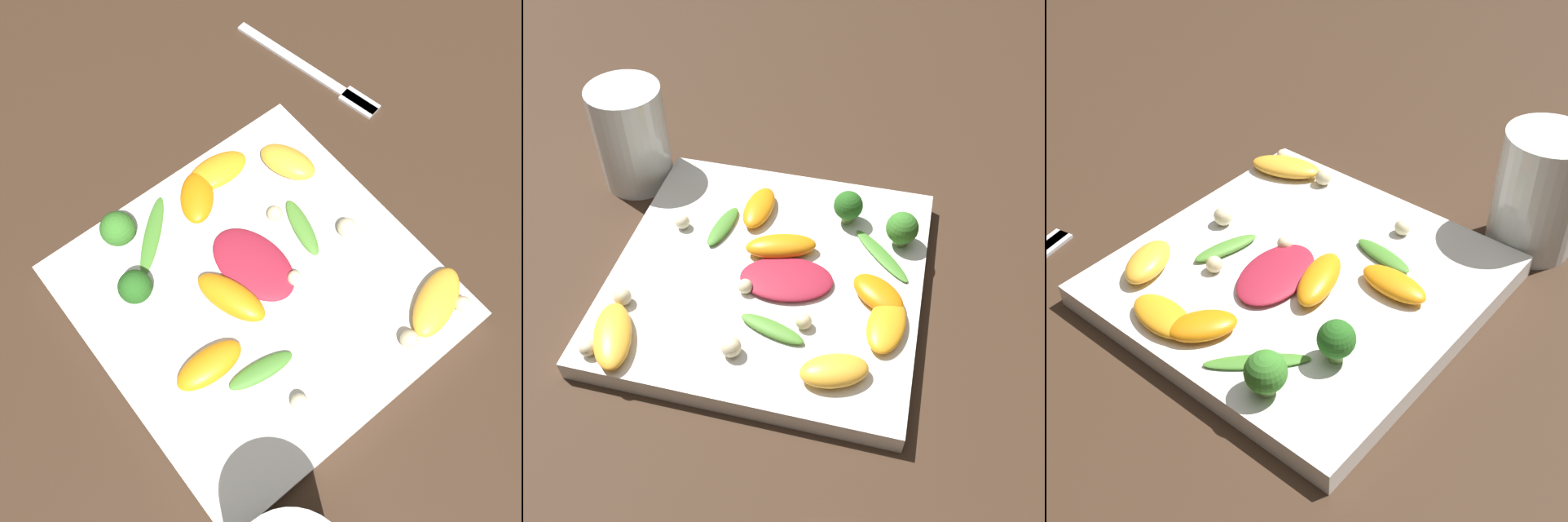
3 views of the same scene
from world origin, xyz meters
The scene contains 21 objects.
ground_plane centered at (0.00, 0.00, 0.00)m, with size 2.40×2.40×0.00m, color #382619.
plate centered at (0.00, 0.00, 0.01)m, with size 0.30×0.30×0.02m.
drinking_glass centered at (0.19, -0.13, 0.06)m, with size 0.08×0.08×0.12m.
radicchio_leaf_0 centered at (-0.02, 0.01, 0.03)m, with size 0.10×0.07×0.01m.
orange_segment_0 centered at (0.03, -0.08, 0.03)m, with size 0.03×0.06×0.02m.
orange_segment_1 centered at (0.11, 0.11, 0.03)m, with size 0.06×0.08×0.02m.
orange_segment_2 centered at (-0.08, 0.10, 0.03)m, with size 0.07×0.05×0.02m.
orange_segment_3 centered at (-0.12, 0.05, 0.03)m, with size 0.04×0.07×0.01m.
orange_segment_4 centered at (-0.11, 0.01, 0.03)m, with size 0.06×0.06×0.02m.
orange_segment_5 centered at (-0.01, -0.03, 0.03)m, with size 0.08×0.05×0.02m.
broccoli_floret_0 centered at (-0.06, -0.09, 0.04)m, with size 0.03×0.03×0.04m.
broccoli_floret_1 centered at (-0.12, -0.07, 0.04)m, with size 0.03×0.03×0.04m.
arugula_sprig_0 centered at (-0.10, -0.04, 0.02)m, with size 0.07×0.07×0.00m.
arugula_sprig_1 centered at (-0.02, 0.07, 0.02)m, with size 0.07×0.03×0.01m.
arugula_sprig_2 centered at (0.06, -0.05, 0.02)m, with size 0.03×0.06×0.01m.
macadamia_nut_0 centered at (0.13, 0.13, 0.03)m, with size 0.01×0.01×0.01m.
macadamia_nut_1 centered at (-0.05, 0.06, 0.03)m, with size 0.01×0.01×0.01m.
macadamia_nut_2 centered at (0.10, -0.04, 0.03)m, with size 0.02×0.02×0.02m.
macadamia_nut_3 centered at (0.12, 0.07, 0.03)m, with size 0.02×0.02×0.02m.
macadamia_nut_4 centered at (0.01, 0.03, 0.03)m, with size 0.01×0.01×0.01m.
macadamia_nut_5 centered at (0.01, 0.10, 0.03)m, with size 0.02×0.02×0.02m.
Camera 3 is at (-0.37, -0.31, 0.43)m, focal length 50.00 mm.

